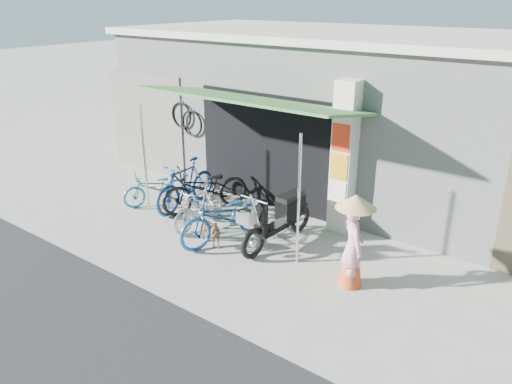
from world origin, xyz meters
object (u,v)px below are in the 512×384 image
Objects in this scene: bike_navy at (225,217)px; bike_silver at (199,207)px; street_dog at (209,232)px; nun at (353,241)px; bike_blue at (186,185)px; bike_black at (206,189)px; moped at (280,218)px; bike_teal at (156,188)px.

bike_silver is at bearing -176.46° from bike_navy.
nun is (2.77, 0.37, 0.51)m from street_dog.
bike_black is at bearing 15.40° from bike_blue.
street_dog is at bearing -35.41° from bike_blue.
bike_navy is (1.76, -0.73, -0.03)m from bike_blue.
bike_navy reaches higher than bike_silver.
nun is (3.92, -0.83, 0.28)m from bike_black.
nun is (1.77, -0.52, 0.28)m from moped.
nun reaches higher than bike_teal.
nun reaches higher than bike_black.
bike_black is 4.02m from nun.
bike_black is at bearing 120.35° from bike_silver.
moped reaches higher than bike_black.
street_dog is at bearing -135.15° from moped.
bike_teal is 0.94× the size of nun.
bike_teal is 2.51m from bike_navy.
moped is (3.31, 0.10, 0.13)m from bike_teal.
bike_blue reaches higher than street_dog.
bike_silver is 3.50m from nun.
bike_black is at bearing 56.03° from street_dog.
bike_navy is 1.03m from moped.
bike_silver reaches higher than bike_teal.
bike_black is 0.96× the size of moped.
bike_teal is at bearing 167.81° from bike_silver.
bike_blue is (0.69, 0.26, 0.16)m from bike_teal.
nun is at bearing -11.27° from bike_blue.
street_dog is at bearing -20.60° from bike_black.
nun is (2.62, 0.05, 0.29)m from bike_navy.
nun reaches higher than street_dog.
bike_teal is at bearing -161.81° from bike_blue.
street_dog is (1.62, -1.05, -0.25)m from bike_blue.
bike_teal is 2.45m from street_dog.
nun is at bearing -4.19° from bike_silver.
nun is (5.08, -0.42, 0.41)m from bike_teal.
bike_teal is 5.12m from nun.
bike_black is 2.82× the size of street_dog.
bike_blue reaches higher than bike_teal.
bike_blue is at bearing 179.56° from moped.
street_dog is at bearing -98.48° from bike_navy.
bike_black is at bearing 161.39° from bike_navy.
bike_black is at bearing 174.89° from moped.
moped is at bearing 25.25° from bike_teal.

